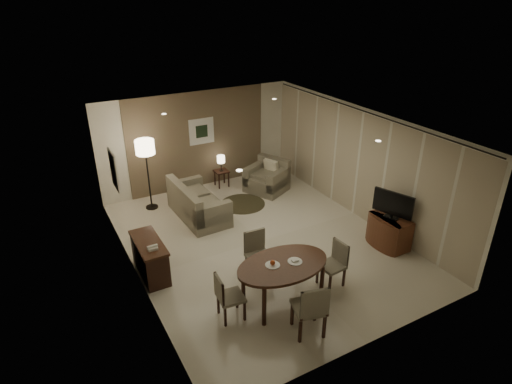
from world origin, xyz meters
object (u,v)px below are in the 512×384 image
floor_lamp (148,175)px  dining_table (282,283)px  chair_left (231,296)px  chair_right (331,265)px  console_desk (150,258)px  tv_cabinet (389,231)px  side_table (222,178)px  chair_far (259,257)px  chair_near (309,307)px  armchair (267,176)px  sofa (198,200)px

floor_lamp → dining_table: bearing=-78.0°
chair_left → chair_right: (2.05, -0.12, 0.00)m
floor_lamp → console_desk: bearing=-106.6°
tv_cabinet → floor_lamp: floor_lamp is taller
chair_left → side_table: (2.14, 4.99, -0.20)m
chair_far → floor_lamp: size_ratio=0.52×
dining_table → chair_near: 0.86m
tv_cabinet → chair_far: (-3.06, 0.38, 0.13)m
armchair → dining_table: bearing=-52.8°
chair_near → armchair: chair_near is taller
console_desk → chair_left: (0.85, -1.87, 0.06)m
chair_far → sofa: size_ratio=0.51×
sofa → floor_lamp: floor_lamp is taller
armchair → floor_lamp: size_ratio=0.54×
console_desk → chair_far: (1.83, -1.12, 0.10)m
tv_cabinet → side_table: (-1.90, 4.62, -0.11)m
chair_near → chair_far: chair_near is taller
chair_left → floor_lamp: bearing=5.3°
chair_left → sofa: 3.73m
chair_far → side_table: bearing=77.6°
dining_table → chair_near: size_ratio=1.68×
dining_table → chair_left: 0.99m
chair_near → side_table: bearing=-86.1°
sofa → chair_left: bearing=164.3°
side_table → chair_right: bearing=-90.9°
console_desk → armchair: bearing=29.3°
floor_lamp → chair_right: bearing=-66.5°
chair_right → sofa: chair_right is taller
chair_left → armchair: armchair is taller
tv_cabinet → floor_lamp: size_ratio=0.49×
sofa → armchair: size_ratio=1.88×
console_desk → floor_lamp: bearing=73.4°
sofa → floor_lamp: bearing=39.2°
chair_near → chair_far: (0.02, 1.67, -0.04)m
chair_near → chair_far: 1.67m
dining_table → chair_far: chair_far is taller
console_desk → dining_table: 2.67m
tv_cabinet → sofa: (-3.16, 3.26, 0.09)m
chair_near → side_table: 6.03m
sofa → armchair: bearing=-80.2°
dining_table → chair_near: bearing=-92.2°
side_table → floor_lamp: floor_lamp is taller
side_table → tv_cabinet: bearing=-67.6°
dining_table → floor_lamp: (-1.01, 4.72, 0.52)m
tv_cabinet → chair_right: chair_right is taller
chair_left → armchair: size_ratio=0.88×
tv_cabinet → floor_lamp: 5.93m
armchair → side_table: size_ratio=2.11×
chair_right → chair_near: bearing=-58.5°
tv_cabinet → chair_right: (-1.99, -0.49, 0.09)m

